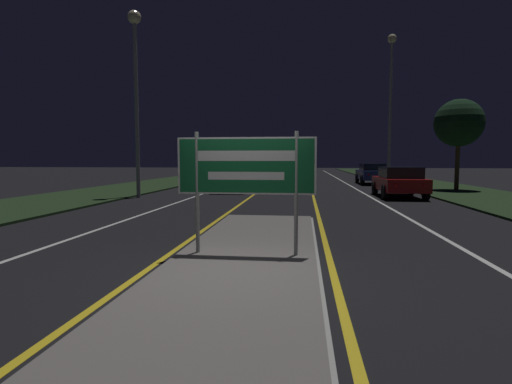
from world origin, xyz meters
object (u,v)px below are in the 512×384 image
object	(u,v)px
streetlight_left_near	(136,68)
streetlight_right_near	(391,88)
highway_sign	(246,170)
car_receding_1	(372,173)
car_receding_0	(399,181)
car_approaching_0	(235,178)

from	to	relation	value
streetlight_left_near	streetlight_right_near	world-z (taller)	streetlight_right_near
highway_sign	car_receding_1	bearing A→B (deg)	75.39
highway_sign	streetlight_left_near	world-z (taller)	streetlight_left_near
car_receding_0	car_approaching_0	size ratio (longest dim) A/B	0.96
car_receding_1	car_approaching_0	bearing A→B (deg)	-139.41
highway_sign	streetlight_right_near	bearing A→B (deg)	71.65
streetlight_left_near	car_approaching_0	world-z (taller)	streetlight_left_near
streetlight_right_near	car_receding_0	distance (m)	8.78
car_receding_1	car_approaching_0	size ratio (longest dim) A/B	1.02
streetlight_right_near	car_receding_1	size ratio (longest dim) A/B	2.17
highway_sign	car_approaching_0	size ratio (longest dim) A/B	0.57
highway_sign	car_receding_0	xyz separation A→B (m)	(5.52, 12.53, -0.85)
car_receding_0	streetlight_right_near	bearing A→B (deg)	82.59
streetlight_left_near	streetlight_right_near	size ratio (longest dim) A/B	0.89
car_receding_0	car_receding_1	distance (m)	10.12
streetlight_left_near	car_receding_0	world-z (taller)	streetlight_left_near
highway_sign	car_receding_0	distance (m)	13.72
highway_sign	car_approaching_0	world-z (taller)	highway_sign
car_receding_1	highway_sign	bearing A→B (deg)	-104.61
car_receding_0	streetlight_left_near	bearing A→B (deg)	-172.26
highway_sign	streetlight_right_near	xyz separation A→B (m)	(6.40, 19.30, 4.69)
highway_sign	car_receding_1	distance (m)	23.41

